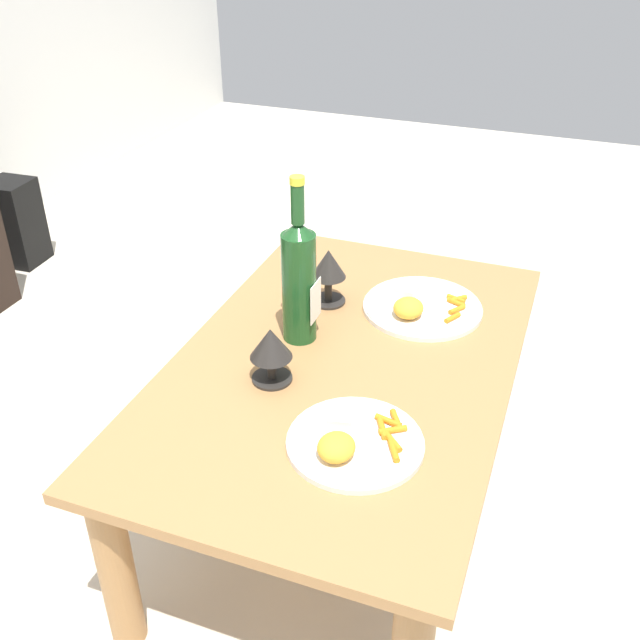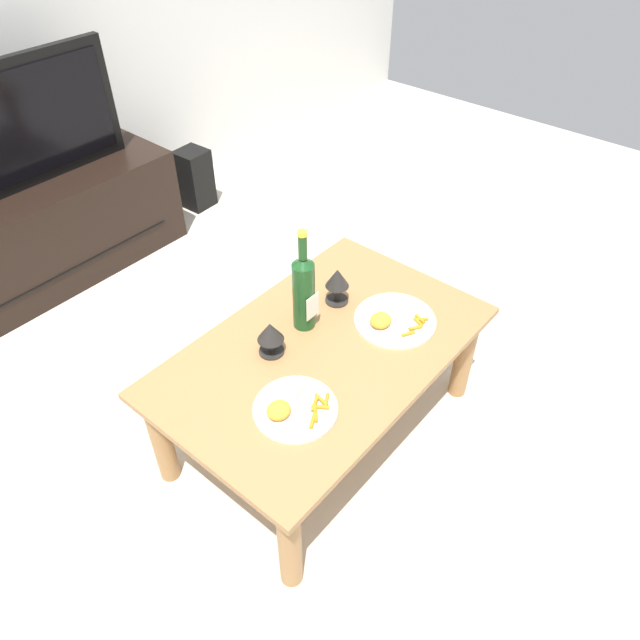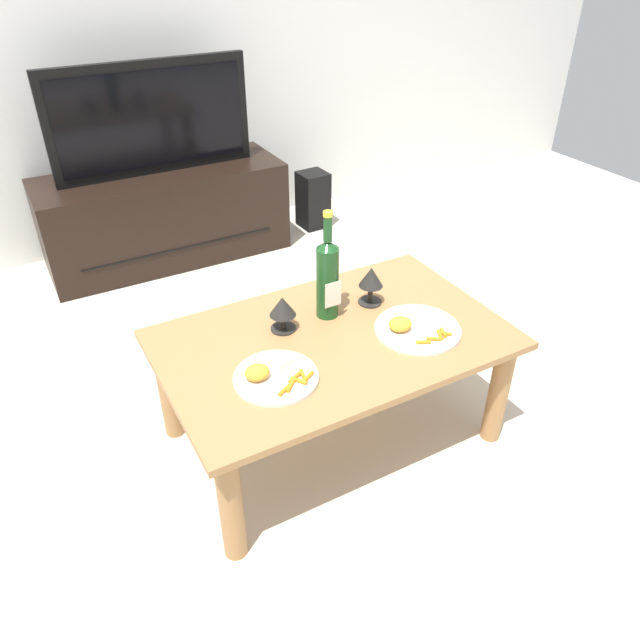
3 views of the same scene
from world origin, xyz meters
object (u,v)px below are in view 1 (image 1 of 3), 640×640
Objects in this scene: dining_table at (344,386)px; dinner_plate_right at (421,306)px; wine_bottle at (299,278)px; floor_speaker at (16,222)px; goblet_right at (328,267)px; dinner_plate_left at (353,441)px; goblet_left at (271,347)px.

dining_table is 0.29m from dinner_plate_right.
floor_speaker is at bearing 63.18° from wine_bottle.
goblet_right is 0.54m from dinner_plate_left.
wine_bottle is at bearing 36.43° from dinner_plate_left.
dining_table is 4.41× the size of dinner_plate_left.
goblet_left is 0.43× the size of dinner_plate_right.
dining_table is at bearing -119.21° from floor_speaker.
dinner_plate_left is (-1.07, -1.73, 0.28)m from floor_speaker.
goblet_right is 0.49× the size of dinner_plate_right.
floor_speaker is at bearing 72.37° from dinner_plate_right.
floor_speaker is at bearing 58.29° from goblet_left.
dinner_plate_right is (-0.55, -1.73, 0.28)m from floor_speaker.
wine_bottle is 0.41m from dinner_plate_left.
wine_bottle reaches higher than dinner_plate_right.
dining_table reaches higher than floor_speaker.
dinner_plate_right is (0.38, -0.22, -0.07)m from goblet_left.
goblet_right is at bearing -114.10° from floor_speaker.
dining_table is 3.94× the size of dinner_plate_right.
dinner_plate_right is at bearing -30.45° from goblet_left.
dinner_plate_left is (-0.31, -0.23, -0.14)m from wine_bottle.
floor_speaker is at bearing 63.62° from dining_table.
floor_speaker is 1.17× the size of dinner_plate_right.
goblet_right reaches higher than dinner_plate_left.
dinner_plate_left is at bearing -158.23° from dining_table.
goblet_left is at bearing 149.55° from dinner_plate_right.
dinner_plate_right is (0.52, 0.00, -0.00)m from dinner_plate_left.
wine_bottle is 0.19m from goblet_left.
dining_table is 0.30m from dinner_plate_left.
dining_table is 9.07× the size of goblet_left.
dining_table is 0.26m from wine_bottle.
goblet_left reaches higher than dinner_plate_right.
goblet_right is at bearing 0.00° from goblet_left.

